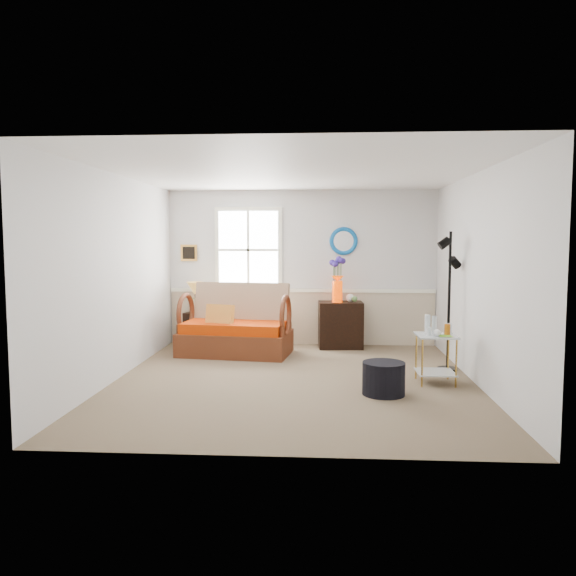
# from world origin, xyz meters

# --- Properties ---
(floor) EXTENTS (4.50, 5.00, 0.01)m
(floor) POSITION_xyz_m (0.00, 0.00, 0.00)
(floor) COLOR brown
(floor) RESTS_ON ground
(ceiling) EXTENTS (4.50, 5.00, 0.01)m
(ceiling) POSITION_xyz_m (0.00, 0.00, 2.60)
(ceiling) COLOR white
(ceiling) RESTS_ON walls
(walls) EXTENTS (4.51, 5.01, 2.60)m
(walls) POSITION_xyz_m (0.00, 0.00, 1.30)
(walls) COLOR silver
(walls) RESTS_ON floor
(wainscot) EXTENTS (4.46, 0.02, 0.90)m
(wainscot) POSITION_xyz_m (0.00, 2.48, 0.45)
(wainscot) COLOR #BDAC90
(wainscot) RESTS_ON walls
(chair_rail) EXTENTS (4.46, 0.04, 0.06)m
(chair_rail) POSITION_xyz_m (0.00, 2.47, 0.92)
(chair_rail) COLOR white
(chair_rail) RESTS_ON walls
(window) EXTENTS (1.14, 0.06, 1.44)m
(window) POSITION_xyz_m (-0.90, 2.47, 1.60)
(window) COLOR white
(window) RESTS_ON walls
(picture) EXTENTS (0.28, 0.03, 0.28)m
(picture) POSITION_xyz_m (-1.92, 2.48, 1.55)
(picture) COLOR gold
(picture) RESTS_ON walls
(mirror) EXTENTS (0.47, 0.07, 0.47)m
(mirror) POSITION_xyz_m (0.70, 2.48, 1.75)
(mirror) COLOR blue
(mirror) RESTS_ON walls
(loveseat) EXTENTS (1.77, 1.15, 1.09)m
(loveseat) POSITION_xyz_m (-0.99, 1.57, 0.54)
(loveseat) COLOR #522713
(loveseat) RESTS_ON floor
(throw_pillow) EXTENTS (0.45, 0.23, 0.43)m
(throw_pillow) POSITION_xyz_m (-1.21, 1.44, 0.57)
(throw_pillow) COLOR #D8581C
(throw_pillow) RESTS_ON loveseat
(lamp_stand) EXTENTS (0.41, 0.41, 0.56)m
(lamp_stand) POSITION_xyz_m (-1.76, 2.24, 0.28)
(lamp_stand) COLOR black
(lamp_stand) RESTS_ON floor
(table_lamp) EXTENTS (0.33, 0.33, 0.51)m
(table_lamp) POSITION_xyz_m (-1.76, 2.24, 0.82)
(table_lamp) COLOR #C48937
(table_lamp) RESTS_ON lamp_stand
(potted_plant) EXTENTS (0.40, 0.42, 0.26)m
(potted_plant) POSITION_xyz_m (-1.64, 2.19, 0.69)
(potted_plant) COLOR #568042
(potted_plant) RESTS_ON lamp_stand
(cabinet) EXTENTS (0.74, 0.50, 0.76)m
(cabinet) POSITION_xyz_m (0.65, 2.20, 0.38)
(cabinet) COLOR black
(cabinet) RESTS_ON floor
(flower_vase) EXTENTS (0.25, 0.25, 0.72)m
(flower_vase) POSITION_xyz_m (0.59, 2.15, 1.12)
(flower_vase) COLOR #E03700
(flower_vase) RESTS_ON cabinet
(side_table) EXTENTS (0.48, 0.48, 0.61)m
(side_table) POSITION_xyz_m (1.76, -0.02, 0.30)
(side_table) COLOR gold
(side_table) RESTS_ON floor
(tabletop_items) EXTENTS (0.40, 0.40, 0.23)m
(tabletop_items) POSITION_xyz_m (1.79, 0.02, 0.72)
(tabletop_items) COLOR silver
(tabletop_items) RESTS_ON side_table
(floor_lamp) EXTENTS (0.30, 0.30, 1.88)m
(floor_lamp) POSITION_xyz_m (2.06, 0.70, 0.94)
(floor_lamp) COLOR black
(floor_lamp) RESTS_ON floor
(ottoman) EXTENTS (0.50, 0.50, 0.38)m
(ottoman) POSITION_xyz_m (1.06, -0.58, 0.19)
(ottoman) COLOR black
(ottoman) RESTS_ON floor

